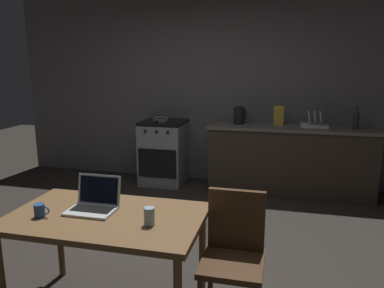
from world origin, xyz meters
The scene contains 14 objects.
ground_plane centered at (0.00, 0.00, 0.00)m, with size 12.00×12.00×0.00m, color #2D2823.
back_wall centered at (0.30, 2.44, 1.36)m, with size 6.40×0.10×2.71m, color #605E5E.
kitchen_counter centered at (1.18, 2.09, 0.45)m, with size 2.16×0.64×0.91m.
stove_oven centered at (-0.58, 2.08, 0.45)m, with size 0.60×0.62×0.91m.
dining_table centered at (-0.06, -0.78, 0.65)m, with size 1.30×0.78×0.73m.
chair centered at (0.79, -0.68, 0.52)m, with size 0.40×0.40×0.90m.
laptop centered at (-0.17, -0.73, 0.77)m, with size 0.32×0.26×0.22m.
electric_kettle centered at (0.49, 2.09, 1.02)m, with size 0.17×0.15×0.24m.
bottle centered at (1.95, 2.04, 1.03)m, with size 0.07×0.07×0.26m.
frying_pan centered at (-0.62, 2.06, 0.93)m, with size 0.23×0.40×0.05m.
coffee_mug centered at (-0.46, -0.92, 0.77)m, with size 0.11×0.07×0.09m.
drinking_glass centered at (0.28, -0.87, 0.79)m, with size 0.07×0.07×0.12m.
cereal_box centered at (1.01, 2.11, 1.03)m, with size 0.13×0.05×0.25m.
dish_rack centered at (1.46, 2.09, 0.95)m, with size 0.34×0.26×0.21m.
Camera 1 is at (1.06, -2.94, 1.73)m, focal length 35.28 mm.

